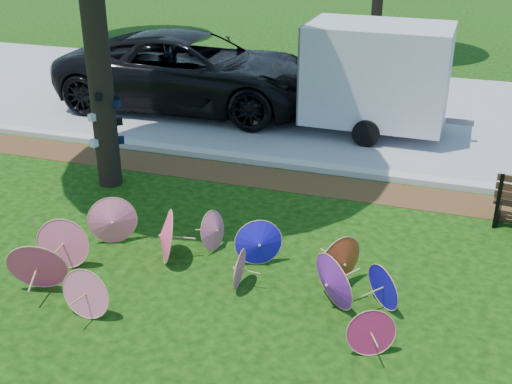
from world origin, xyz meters
TOP-DOWN VIEW (x-y plane):
  - ground at (0.00, 0.00)m, footprint 90.00×90.00m
  - mulch_strip at (0.00, 4.50)m, footprint 90.00×1.00m
  - curb at (0.00, 5.20)m, footprint 90.00×0.30m
  - street at (0.00, 9.35)m, footprint 90.00×8.00m
  - parasol_pile at (0.05, 0.72)m, footprint 5.34×2.56m
  - black_van at (-3.21, 8.28)m, footprint 6.87×3.33m
  - cargo_trailer at (1.46, 7.81)m, footprint 3.12×2.01m

SIDE VIEW (x-z plane):
  - ground at x=0.00m, z-range 0.00..0.00m
  - mulch_strip at x=0.00m, z-range 0.00..0.01m
  - street at x=0.00m, z-range 0.00..0.01m
  - curb at x=0.00m, z-range 0.00..0.12m
  - parasol_pile at x=0.05m, z-range -0.04..0.80m
  - black_van at x=-3.21m, z-range 0.00..1.88m
  - cargo_trailer at x=1.46m, z-range 0.00..2.76m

